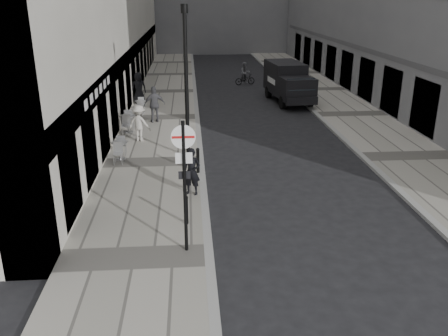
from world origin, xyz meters
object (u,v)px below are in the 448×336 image
Objects in this scene: sign_post at (184,170)px; cyclist at (245,76)px; walking_man at (192,172)px; panel_van at (288,81)px; lamppost at (186,76)px.

sign_post is 25.84m from cyclist.
sign_post is at bearing -76.08° from walking_man.
sign_post is 2.10× the size of cyclist.
panel_van is (6.58, 18.89, -1.04)m from sign_post.
panel_van reaches higher than walking_man.
lamppost is 18.24m from cyclist.
sign_post is 0.66× the size of panel_van.
walking_man is at bearing -118.89° from panel_van.
sign_post reaches higher than walking_man.
cyclist is (-2.03, 6.49, -0.74)m from panel_van.
sign_post is at bearing -90.52° from lamppost.
walking_man is 0.46× the size of sign_post.
panel_van is (6.38, 15.03, 0.47)m from walking_man.
sign_post is 8.01m from lamppost.
sign_post reaches higher than cyclist.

